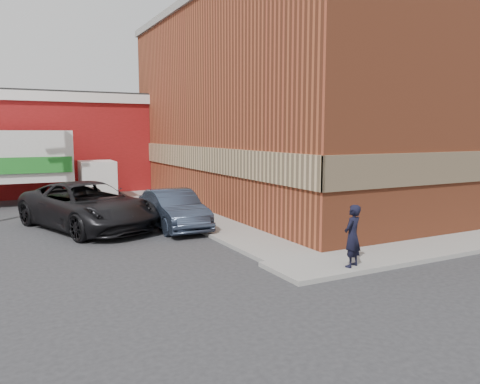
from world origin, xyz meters
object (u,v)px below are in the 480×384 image
warehouse (2,143)px  man (352,236)px  brick_building (326,107)px  sedan (174,209)px  box_truck (26,162)px  suv_a (87,206)px

warehouse → man: (7.33, -21.43, -1.92)m
brick_building → sedan: 10.67m
brick_building → sedan: brick_building is taller
box_truck → suv_a: bearing=-74.8°
brick_building → suv_a: size_ratio=3.04×
man → sedan: size_ratio=0.37×
man → suv_a: bearing=-82.4°
brick_building → warehouse: 18.30m
brick_building → box_truck: bearing=160.1°
warehouse → suv_a: warehouse is taller
man → sedan: bearing=-95.9°
warehouse → sedan: warehouse is taller
man → box_truck: 16.70m
box_truck → sedan: bearing=-60.0°
suv_a → box_truck: 7.31m
brick_building → box_truck: size_ratio=2.54×
brick_building → box_truck: 14.72m
warehouse → man: 22.73m
suv_a → sedan: bearing=-44.8°
brick_building → sedan: bearing=-159.9°
sedan → suv_a: suv_a is taller
sedan → warehouse: bearing=110.6°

